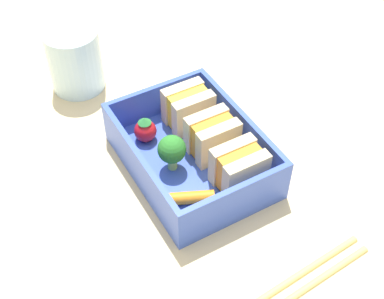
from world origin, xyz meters
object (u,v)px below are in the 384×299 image
(sandwich_center, at_px, (239,168))
(carrot_stick_far_left, at_px, (189,198))
(drinking_glass, at_px, (75,60))
(chopstick_pair, at_px, (275,299))
(sandwich_center_left, at_px, (212,136))
(strawberry_far_left, at_px, (145,130))
(sandwich_left, at_px, (188,108))
(broccoli_floret, at_px, (173,152))

(sandwich_center, relative_size, carrot_stick_far_left, 0.98)
(carrot_stick_far_left, height_order, drinking_glass, drinking_glass)
(sandwich_center, height_order, chopstick_pair, sandwich_center)
(sandwich_center_left, distance_m, chopstick_pair, 0.18)
(sandwich_center, bearing_deg, strawberry_far_left, -152.52)
(carrot_stick_far_left, bearing_deg, drinking_glass, -174.39)
(carrot_stick_far_left, bearing_deg, sandwich_center_left, 131.18)
(strawberry_far_left, bearing_deg, chopstick_pair, 3.46)
(sandwich_left, distance_m, carrot_stick_far_left, 0.12)
(carrot_stick_far_left, height_order, chopstick_pair, carrot_stick_far_left)
(sandwich_center_left, height_order, drinking_glass, drinking_glass)
(broccoli_floret, bearing_deg, strawberry_far_left, -174.24)
(sandwich_left, bearing_deg, drinking_glass, -150.32)
(chopstick_pair, bearing_deg, sandwich_center_left, 167.00)
(strawberry_far_left, xyz_separation_m, carrot_stick_far_left, (0.10, -0.00, -0.01))
(sandwich_center_left, bearing_deg, carrot_stick_far_left, -48.82)
(sandwich_left, xyz_separation_m, strawberry_far_left, (-0.00, -0.05, -0.01))
(sandwich_left, height_order, carrot_stick_far_left, sandwich_left)
(chopstick_pair, bearing_deg, strawberry_far_left, -176.54)
(broccoli_floret, relative_size, drinking_glass, 0.54)
(sandwich_left, relative_size, sandwich_center_left, 1.00)
(strawberry_far_left, distance_m, broccoli_floret, 0.06)
(chopstick_pair, bearing_deg, sandwich_left, 169.91)
(sandwich_center_left, distance_m, sandwich_center, 0.05)
(sandwich_left, height_order, broccoli_floret, sandwich_left)
(drinking_glass, bearing_deg, broccoli_floret, 9.11)
(sandwich_center_left, relative_size, broccoli_floret, 1.16)
(sandwich_left, height_order, sandwich_center_left, same)
(broccoli_floret, height_order, drinking_glass, drinking_glass)
(sandwich_left, height_order, chopstick_pair, sandwich_left)
(carrot_stick_far_left, relative_size, chopstick_pair, 0.23)
(sandwich_left, distance_m, chopstick_pair, 0.23)
(sandwich_center, bearing_deg, sandwich_center_left, 180.00)
(sandwich_center_left, bearing_deg, sandwich_left, 180.00)
(sandwich_left, relative_size, drinking_glass, 0.63)
(sandwich_left, relative_size, broccoli_floret, 1.16)
(sandwich_center, bearing_deg, drinking_glass, -161.88)
(sandwich_left, distance_m, drinking_glass, 0.16)
(sandwich_left, bearing_deg, sandwich_center, 0.00)
(broccoli_floret, distance_m, drinking_glass, 0.20)
(strawberry_far_left, height_order, broccoli_floret, broccoli_floret)
(sandwich_center_left, height_order, chopstick_pair, sandwich_center_left)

